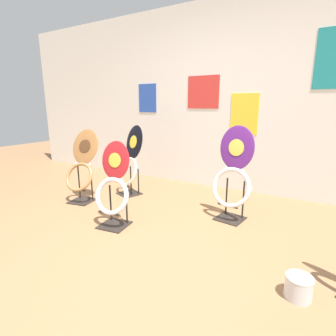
{
  "coord_description": "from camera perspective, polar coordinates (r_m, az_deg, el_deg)",
  "views": [
    {
      "loc": [
        1.16,
        -1.36,
        1.21
      ],
      "look_at": [
        -0.22,
        1.0,
        0.55
      ],
      "focal_mm": 28.0,
      "sensor_mm": 36.0,
      "label": 1
    }
  ],
  "objects": [
    {
      "name": "toilet_seat_display_purple_note",
      "position": [
        2.83,
        13.94,
        -1.82
      ],
      "size": [
        0.45,
        0.32,
        1.01
      ],
      "color": "black",
      "rests_on": "ground_plane"
    },
    {
      "name": "toilet_seat_display_jazz_black",
      "position": [
        3.61,
        -8.19,
        1.49
      ],
      "size": [
        0.47,
        0.41,
        0.95
      ],
      "color": "black",
      "rests_on": "ground_plane"
    },
    {
      "name": "toilet_seat_display_crimson_swirl",
      "position": [
        2.67,
        -11.84,
        -4.17
      ],
      "size": [
        0.4,
        0.32,
        0.86
      ],
      "color": "black",
      "rests_on": "ground_plane"
    },
    {
      "name": "paint_can",
      "position": [
        2.01,
        26.57,
        -22.03
      ],
      "size": [
        0.17,
        0.17,
        0.15
      ],
      "color": "silver",
      "rests_on": "ground_plane"
    },
    {
      "name": "toilet_seat_display_woodgrain",
      "position": [
        3.49,
        -18.2,
        0.39
      ],
      "size": [
        0.44,
        0.44,
        0.91
      ],
      "color": "black",
      "rests_on": "ground_plane"
    },
    {
      "name": "ground_plane",
      "position": [
        2.15,
        -8.99,
        -20.69
      ],
      "size": [
        14.0,
        14.0,
        0.0
      ],
      "primitive_type": "plane",
      "color": "#8E6642"
    },
    {
      "name": "wall_back",
      "position": [
        3.86,
        13.24,
        14.59
      ],
      "size": [
        8.0,
        0.07,
        2.6
      ],
      "color": "silver",
      "rests_on": "ground_plane"
    }
  ]
}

